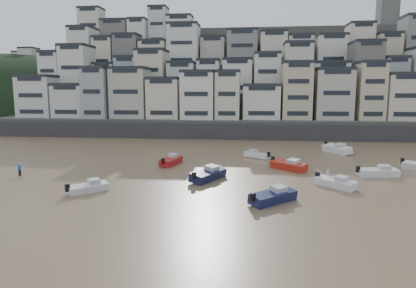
# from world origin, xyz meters

# --- Properties ---
(harbor_wall) EXTENTS (140.00, 3.00, 3.50)m
(harbor_wall) POSITION_xyz_m (10.00, 65.00, 1.75)
(harbor_wall) COLOR #38383A
(harbor_wall) RESTS_ON ground
(hillside) EXTENTS (141.04, 66.00, 50.00)m
(hillside) POSITION_xyz_m (14.73, 104.84, 13.01)
(hillside) COLOR #4C4C47
(hillside) RESTS_ON ground
(headland) EXTENTS (216.00, 135.00, 53.33)m
(headland) POSITION_xyz_m (-95.00, 135.00, 0.02)
(headland) COLOR black
(headland) RESTS_ON ground
(boat_a) EXTENTS (5.57, 5.42, 1.60)m
(boat_a) POSITION_xyz_m (11.17, 18.09, 0.80)
(boat_a) COLOR #151C43
(boat_a) RESTS_ON ground
(boat_b) EXTENTS (4.88, 4.87, 1.42)m
(boat_b) POSITION_xyz_m (18.66, 24.71, 0.71)
(boat_b) COLOR silver
(boat_b) RESTS_ON ground
(boat_c) EXTENTS (4.74, 6.62, 1.74)m
(boat_c) POSITION_xyz_m (3.73, 26.49, 0.87)
(boat_c) COLOR #13173B
(boat_c) RESTS_ON ground
(boat_d) EXTENTS (5.74, 2.53, 1.51)m
(boat_d) POSITION_xyz_m (25.30, 30.87, 0.76)
(boat_d) COLOR silver
(boat_d) RESTS_ON ground
(boat_e) EXTENTS (5.63, 5.41, 1.60)m
(boat_e) POSITION_xyz_m (14.23, 33.72, 0.80)
(boat_e) COLOR #AE2415
(boat_e) RESTS_ON ground
(boat_f) EXTENTS (3.04, 5.79, 1.51)m
(boat_f) POSITION_xyz_m (-2.85, 35.38, 0.75)
(boat_f) COLOR #AE151A
(boat_f) RESTS_ON ground
(boat_h) EXTENTS (4.88, 4.31, 1.34)m
(boat_h) POSITION_xyz_m (10.01, 42.29, 0.67)
(boat_h) COLOR silver
(boat_h) RESTS_ON ground
(boat_i) EXTENTS (4.73, 6.89, 1.80)m
(boat_i) POSITION_xyz_m (24.05, 48.50, 0.90)
(boat_i) COLOR white
(boat_i) RESTS_ON ground
(boat_j) EXTENTS (4.40, 4.50, 1.29)m
(boat_j) POSITION_xyz_m (-8.73, 19.67, 0.65)
(boat_j) COLOR silver
(boat_j) RESTS_ON ground
(person_blue) EXTENTS (0.44, 0.44, 1.74)m
(person_blue) POSITION_xyz_m (-20.95, 26.12, 0.87)
(person_blue) COLOR blue
(person_blue) RESTS_ON ground
(person_pink) EXTENTS (0.44, 0.44, 1.74)m
(person_pink) POSITION_xyz_m (18.10, 26.48, 0.87)
(person_pink) COLOR #D093A3
(person_pink) RESTS_ON ground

